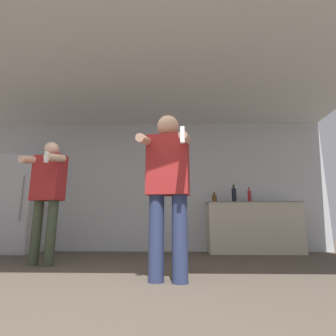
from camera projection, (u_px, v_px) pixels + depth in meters
name	position (u px, v px, depth m)	size (l,w,h in m)	color
ground_plane	(84.00, 304.00, 1.66)	(14.00, 14.00, 0.00)	#4C4238
wall_back	(147.00, 185.00, 5.23)	(7.00, 0.06, 2.55)	#B2B7BC
ceiling_slab	(135.00, 80.00, 3.84)	(7.00, 3.86, 0.05)	silver
refrigerator	(19.00, 204.00, 4.85)	(0.78, 0.72, 1.73)	silver
counter	(253.00, 227.00, 4.70)	(1.65, 0.55, 0.89)	#BCB29E
bottle_amber_bourbon	(249.00, 196.00, 4.79)	(0.06, 0.06, 0.30)	maroon
bottle_green_wine	(234.00, 195.00, 4.81)	(0.09, 0.09, 0.35)	black
bottle_clear_vodka	(214.00, 198.00, 4.81)	(0.09, 0.09, 0.22)	#563314
person_woman_foreground	(168.00, 184.00, 2.45)	(0.50, 0.51, 1.55)	navy
person_man_side	(47.00, 189.00, 3.42)	(0.55, 0.51, 1.59)	#38422D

